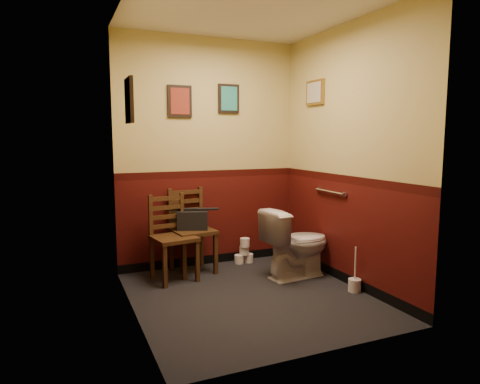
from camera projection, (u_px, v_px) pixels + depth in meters
The scene contains 17 objects.
floor at pixel (250, 297), 4.16m from camera, with size 2.20×2.40×0.00m, color black.
ceiling at pixel (251, 7), 3.82m from camera, with size 2.20×2.40×0.00m, color silver.
wall_back at pixel (209, 154), 5.09m from camera, with size 2.20×2.70×0.00m, color #420D0A.
wall_front at pixel (324, 166), 2.90m from camera, with size 2.20×2.70×0.00m, color #420D0A.
wall_left at pixel (131, 160), 3.57m from camera, with size 2.40×2.70×0.00m, color #420D0A.
wall_right at pixel (347, 156), 4.42m from camera, with size 2.40×2.70×0.00m, color #420D0A.
grab_bar at pixel (330, 192), 4.69m from camera, with size 0.05×0.56×0.06m.
framed_print_back_a at pixel (180, 101), 4.86m from camera, with size 0.28×0.04×0.36m.
framed_print_back_b at pixel (229, 99), 5.09m from camera, with size 0.26×0.04×0.34m.
framed_print_left at pixel (129, 101), 3.60m from camera, with size 0.04×0.30×0.38m.
framed_print_right at pixel (315, 93), 4.87m from camera, with size 0.04×0.34×0.28m.
toilet at pixel (297, 244), 4.71m from camera, with size 0.43×0.77×0.76m, color white.
toilet_brush at pixel (355, 284), 4.30m from camera, with size 0.13×0.13×0.46m.
chair_left at pixel (172, 237), 4.64m from camera, with size 0.49×0.49×0.92m.
chair_right at pixel (191, 230), 4.91m from camera, with size 0.50×0.50×0.96m.
handbag at pixel (193, 220), 4.85m from camera, with size 0.38×0.27×0.25m.
tp_stack at pixel (244, 253), 5.27m from camera, with size 0.24×0.15×0.32m.
Camera 1 is at (-1.66, -3.64, 1.54)m, focal length 32.00 mm.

